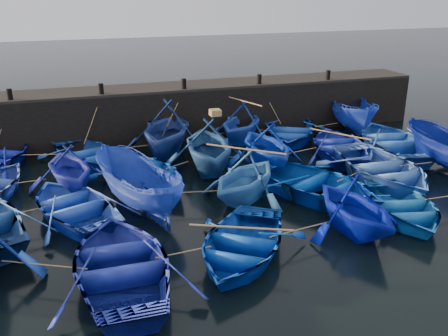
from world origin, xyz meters
name	(u,v)px	position (x,y,z in m)	size (l,w,h in m)	color
ground	(253,218)	(0.00, 0.00, 0.00)	(120.00, 120.00, 0.00)	black
quay_wall	(181,111)	(0.00, 10.50, 1.25)	(26.00, 2.50, 2.50)	black
quay_top	(180,86)	(0.00, 10.50, 2.56)	(26.00, 2.50, 0.12)	black
bollard_0	(10,94)	(-8.00, 9.60, 2.87)	(0.24, 0.24, 0.50)	black
bollard_1	(101,89)	(-4.00, 9.60, 2.87)	(0.24, 0.24, 0.50)	black
bollard_2	(184,84)	(0.00, 9.60, 2.87)	(0.24, 0.24, 0.50)	black
bollard_3	(259,79)	(4.00, 9.60, 2.87)	(0.24, 0.24, 0.50)	black
bollard_4	(328,75)	(8.00, 9.60, 2.87)	(0.24, 0.24, 0.50)	black
boat_1	(86,153)	(-5.05, 7.38, 0.48)	(3.33, 4.66, 0.97)	#1340A2
boat_2	(167,128)	(-1.37, 7.50, 1.29)	(4.23, 4.91, 2.58)	navy
boat_3	(241,122)	(2.58, 8.32, 1.04)	(3.42, 3.97, 2.09)	blue
boat_4	(291,130)	(5.05, 7.78, 0.53)	(3.64, 5.09, 1.06)	navy
boat_5	(353,114)	(8.87, 8.19, 0.99)	(1.92, 5.09, 1.97)	#1A34A5
boat_7	(69,166)	(-5.80, 4.53, 0.96)	(3.15, 3.66, 1.92)	#222BA7
boat_8	(144,172)	(-2.99, 4.23, 0.50)	(3.47, 4.86, 1.01)	#033DB1
boat_9	(209,144)	(-0.16, 4.79, 1.21)	(3.97, 4.60, 2.42)	navy
boat_10	(267,145)	(2.31, 4.38, 1.07)	(3.52, 4.08, 2.15)	#0A33BF
boat_11	(339,145)	(6.13, 4.88, 0.51)	(3.52, 4.92, 1.02)	#162597
boat_12	(393,141)	(8.79, 4.52, 0.58)	(4.03, 5.63, 1.17)	blue
boat_14	(74,205)	(-5.77, 1.91, 0.49)	(3.41, 4.77, 0.99)	blue
boat_15	(137,186)	(-3.63, 1.81, 0.94)	(1.83, 4.86, 1.88)	#1D38A0
boat_16	(245,176)	(0.21, 1.41, 1.00)	(3.27, 3.80, 2.00)	blue
boat_17	(316,184)	(2.86, 0.90, 0.57)	(3.90, 5.45, 1.13)	#023CA8
boat_18	(382,167)	(6.15, 1.60, 0.59)	(4.05, 5.66, 1.17)	blue
boat_21	(122,263)	(-4.71, -2.47, 0.56)	(3.85, 5.38, 1.12)	navy
boat_22	(241,244)	(-1.29, -2.34, 0.49)	(3.37, 4.71, 0.98)	#053796
boat_23	(355,206)	(2.65, -2.00, 0.98)	(3.21, 3.72, 1.96)	#0211A1
boat_24	(403,206)	(4.87, -1.52, 0.45)	(3.11, 4.35, 0.90)	blue
wooden_crate	(215,113)	(0.14, 4.79, 2.55)	(0.43, 0.43, 0.25)	olive
mooring_ropes	(219,151)	(0.29, 4.77, 0.86)	(17.80, 12.03, 2.10)	tan
loose_oars	(271,144)	(1.91, 3.07, 1.55)	(9.68, 12.75, 1.17)	#99724C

